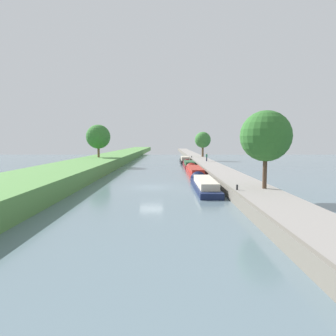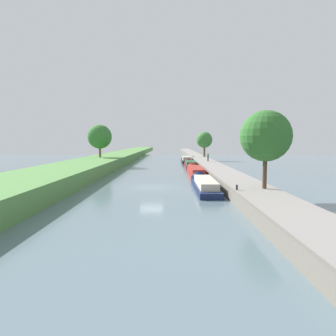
# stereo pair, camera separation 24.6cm
# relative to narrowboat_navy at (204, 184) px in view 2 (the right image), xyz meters

# --- Properties ---
(ground_plane) EXTENTS (160.00, 160.00, 0.00)m
(ground_plane) POSITION_rel_narrowboat_navy_xyz_m (-5.72, 0.93, -0.49)
(ground_plane) COLOR slate
(left_grassy_bank) EXTENTS (8.42, 260.00, 1.81)m
(left_grassy_bank) POSITION_rel_narrowboat_navy_xyz_m (-17.39, 0.93, 0.42)
(left_grassy_bank) COLOR #518442
(left_grassy_bank) RESTS_ON ground_plane
(right_towpath) EXTENTS (4.09, 260.00, 0.98)m
(right_towpath) POSITION_rel_narrowboat_navy_xyz_m (3.79, 0.93, -0.00)
(right_towpath) COLOR gray
(right_towpath) RESTS_ON ground_plane
(stone_quay) EXTENTS (0.25, 260.00, 1.03)m
(stone_quay) POSITION_rel_narrowboat_navy_xyz_m (1.62, 0.93, 0.02)
(stone_quay) COLOR #6B665B
(stone_quay) RESTS_ON ground_plane
(narrowboat_navy) EXTENTS (2.11, 12.54, 2.00)m
(narrowboat_navy) POSITION_rel_narrowboat_navy_xyz_m (0.00, 0.00, 0.00)
(narrowboat_navy) COLOR #141E42
(narrowboat_navy) RESTS_ON ground_plane
(narrowboat_red) EXTENTS (2.08, 13.93, 1.97)m
(narrowboat_red) POSITION_rel_narrowboat_navy_xyz_m (0.21, 13.76, 0.02)
(narrowboat_red) COLOR maroon
(narrowboat_red) RESTS_ON ground_plane
(narrowboat_maroon) EXTENTS (2.11, 10.97, 2.00)m
(narrowboat_maroon) POSITION_rel_narrowboat_navy_xyz_m (0.26, 27.13, -0.00)
(narrowboat_maroon) COLOR maroon
(narrowboat_maroon) RESTS_ON ground_plane
(narrowboat_black) EXTENTS (2.12, 10.53, 2.20)m
(narrowboat_black) POSITION_rel_narrowboat_navy_xyz_m (0.08, 38.95, 0.11)
(narrowboat_black) COLOR black
(narrowboat_black) RESTS_ON ground_plane
(tree_rightbank_near) EXTENTS (4.43, 4.43, 6.81)m
(tree_rightbank_near) POSITION_rel_narrowboat_navy_xyz_m (4.62, -6.16, 5.07)
(tree_rightbank_near) COLOR #4C3828
(tree_rightbank_near) RESTS_ON right_towpath
(tree_rightbank_midnear) EXTENTS (4.15, 4.15, 6.50)m
(tree_rightbank_midnear) POSITION_rel_narrowboat_navy_xyz_m (5.22, 46.96, 4.88)
(tree_rightbank_midnear) COLOR brown
(tree_rightbank_midnear) RESTS_ON right_towpath
(tree_leftbank_downstream) EXTENTS (4.84, 4.84, 6.59)m
(tree_leftbank_downstream) POSITION_rel_narrowboat_navy_xyz_m (-17.91, 28.81, 5.48)
(tree_leftbank_downstream) COLOR brown
(tree_leftbank_downstream) RESTS_ON left_grassy_bank
(person_walking) EXTENTS (0.34, 0.34, 1.66)m
(person_walking) POSITION_rel_narrowboat_navy_xyz_m (4.07, 29.64, 1.36)
(person_walking) COLOR #282D42
(person_walking) RESTS_ON right_towpath
(mooring_bollard_near) EXTENTS (0.16, 0.16, 0.45)m
(mooring_bollard_near) POSITION_rel_narrowboat_navy_xyz_m (2.04, -6.96, 0.71)
(mooring_bollard_near) COLOR black
(mooring_bollard_near) RESTS_ON right_towpath
(mooring_bollard_far) EXTENTS (0.16, 0.16, 0.45)m
(mooring_bollard_far) POSITION_rel_narrowboat_navy_xyz_m (2.04, 43.22, 0.71)
(mooring_bollard_far) COLOR black
(mooring_bollard_far) RESTS_ON right_towpath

